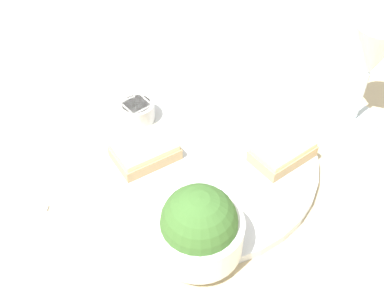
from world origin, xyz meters
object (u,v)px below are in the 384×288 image
sauce_ramekin (137,110)px  wine_glass (373,56)px  cheese_toast_near (145,151)px  salad_bowl (199,227)px  cheese_toast_far (283,152)px

sauce_ramekin → wine_glass: 0.35m
cheese_toast_near → sauce_ramekin: bearing=85.4°
salad_bowl → wine_glass: bearing=27.9°
sauce_ramekin → cheese_toast_near: size_ratio=0.54×
wine_glass → cheese_toast_far: bearing=-159.0°
sauce_ramekin → cheese_toast_far: sauce_ramekin is taller
cheese_toast_near → wine_glass: wine_glass is taller
salad_bowl → cheese_toast_far: 0.19m
salad_bowl → cheese_toast_near: salad_bowl is taller
wine_glass → sauce_ramekin: bearing=166.1°
sauce_ramekin → wine_glass: size_ratio=0.32×
salad_bowl → sauce_ramekin: 0.25m
sauce_ramekin → cheese_toast_near: 0.08m
cheese_toast_far → wine_glass: size_ratio=0.60×
salad_bowl → cheese_toast_far: size_ratio=1.06×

